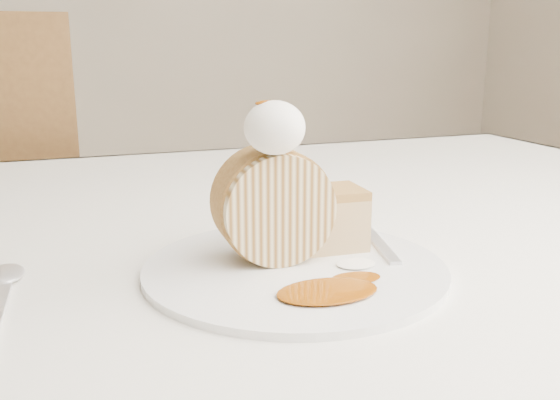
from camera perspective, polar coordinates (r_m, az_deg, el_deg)
name	(u,v)px	position (r m, az deg, el deg)	size (l,w,h in m)	color
table	(243,285)	(0.76, -3.38, -7.73)	(1.40, 0.90, 0.75)	silver
plate	(295,268)	(0.55, 1.35, -6.27)	(0.26, 0.26, 0.01)	white
roulade_slice	(273,205)	(0.55, -0.61, -0.50)	(0.10, 0.10, 0.05)	beige
cake_chunk	(330,222)	(0.59, 4.64, -1.98)	(0.06, 0.05, 0.05)	#A57B3E
whipped_cream	(275,128)	(0.51, -0.49, 6.63)	(0.05, 0.05, 0.04)	white
caramel_drizzle	(270,96)	(0.51, -0.92, 9.47)	(0.03, 0.02, 0.01)	#813B05
caramel_pool	(327,291)	(0.49, 4.35, -8.29)	(0.08, 0.05, 0.00)	#813B05
fork	(379,243)	(0.60, 9.03, -3.94)	(0.02, 0.16, 0.00)	silver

